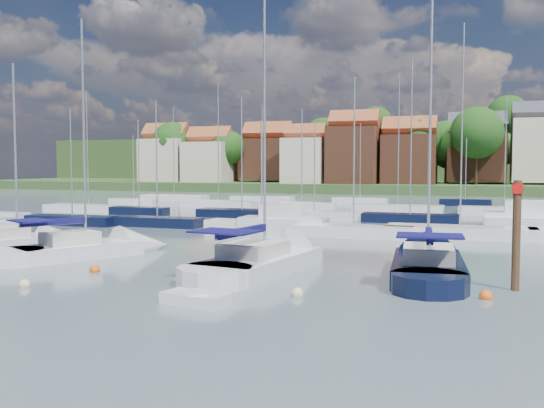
% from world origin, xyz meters
% --- Properties ---
extents(ground, '(260.00, 260.00, 0.00)m').
position_xyz_m(ground, '(0.00, 40.00, 0.00)').
color(ground, '#4E626A').
rests_on(ground, ground).
extents(sailboat_left, '(7.74, 11.11, 15.02)m').
position_xyz_m(sailboat_left, '(-11.97, 4.45, 0.36)').
color(sailboat_left, silver).
rests_on(sailboat_left, ground).
extents(sailboat_centre, '(5.41, 13.51, 17.77)m').
position_xyz_m(sailboat_centre, '(-0.79, 4.36, 0.35)').
color(sailboat_centre, silver).
rests_on(sailboat_centre, ground).
extents(sailboat_navy, '(4.43, 12.76, 17.28)m').
position_xyz_m(sailboat_navy, '(7.06, 5.42, 0.35)').
color(sailboat_navy, black).
rests_on(sailboat_navy, ground).
extents(sailboat_far, '(5.41, 9.89, 12.79)m').
position_xyz_m(sailboat_far, '(-18.17, 5.45, 0.34)').
color(sailboat_far, silver).
rests_on(sailboat_far, ground).
extents(tender, '(2.84, 1.71, 0.57)m').
position_xyz_m(tender, '(-0.90, -5.12, 0.22)').
color(tender, silver).
rests_on(tender, ground).
extents(timber_piling, '(0.40, 0.40, 7.01)m').
position_xyz_m(timber_piling, '(11.04, 1.67, 1.48)').
color(timber_piling, '#4C331E').
rests_on(timber_piling, ground).
extents(buoy_b, '(0.52, 0.52, 0.52)m').
position_xyz_m(buoy_b, '(-9.51, -4.60, 0.00)').
color(buoy_b, beige).
rests_on(buoy_b, ground).
extents(buoy_c, '(0.52, 0.52, 0.52)m').
position_xyz_m(buoy_c, '(-8.88, -0.31, 0.00)').
color(buoy_c, '#D85914').
rests_on(buoy_c, ground).
extents(buoy_d, '(0.53, 0.53, 0.53)m').
position_xyz_m(buoy_d, '(2.46, -2.48, 0.00)').
color(buoy_d, beige).
rests_on(buoy_d, ground).
extents(buoy_e, '(0.47, 0.47, 0.47)m').
position_xyz_m(buoy_e, '(0.46, 6.67, 0.00)').
color(buoy_e, '#D85914').
rests_on(buoy_e, ground).
extents(buoy_f, '(0.55, 0.55, 0.55)m').
position_xyz_m(buoy_f, '(9.83, -0.52, 0.00)').
color(buoy_f, '#D85914').
rests_on(buoy_f, ground).
extents(marina_field, '(79.62, 41.41, 15.93)m').
position_xyz_m(marina_field, '(1.91, 35.15, 0.43)').
color(marina_field, silver).
rests_on(marina_field, ground).
extents(far_shore_town, '(212.46, 90.00, 22.27)m').
position_xyz_m(far_shore_town, '(2.23, 132.67, 4.61)').
color(far_shore_town, '#354924').
rests_on(far_shore_town, ground).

